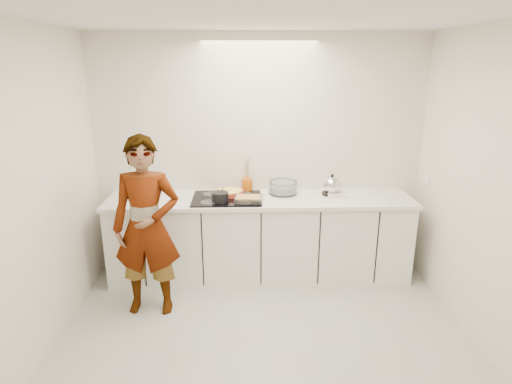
{
  "coord_description": "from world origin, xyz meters",
  "views": [
    {
      "loc": [
        -0.17,
        -3.02,
        2.31
      ],
      "look_at": [
        -0.05,
        1.05,
        1.05
      ],
      "focal_mm": 30.0,
      "sensor_mm": 36.0,
      "label": 1
    }
  ],
  "objects_px": {
    "tart_dish": "(230,192)",
    "saucepan": "(220,197)",
    "hob": "(227,198)",
    "cook": "(147,227)",
    "mixing_bowl": "(283,188)",
    "baking_dish": "(249,199)",
    "kettle": "(332,186)",
    "utensil_crock": "(247,185)"
  },
  "relations": [
    {
      "from": "kettle",
      "to": "utensil_crock",
      "type": "xyz_separation_m",
      "value": [
        -0.91,
        0.16,
        -0.03
      ]
    },
    {
      "from": "tart_dish",
      "to": "baking_dish",
      "type": "xyz_separation_m",
      "value": [
        0.2,
        -0.25,
        0.0
      ]
    },
    {
      "from": "hob",
      "to": "utensil_crock",
      "type": "distance_m",
      "value": 0.36
    },
    {
      "from": "baking_dish",
      "to": "mixing_bowl",
      "type": "xyz_separation_m",
      "value": [
        0.38,
        0.31,
        0.02
      ]
    },
    {
      "from": "mixing_bowl",
      "to": "kettle",
      "type": "xyz_separation_m",
      "value": [
        0.52,
        -0.05,
        0.03
      ]
    },
    {
      "from": "hob",
      "to": "baking_dish",
      "type": "height_order",
      "value": "baking_dish"
    },
    {
      "from": "cook",
      "to": "saucepan",
      "type": "bearing_deg",
      "value": 38.66
    },
    {
      "from": "tart_dish",
      "to": "mixing_bowl",
      "type": "distance_m",
      "value": 0.58
    },
    {
      "from": "baking_dish",
      "to": "kettle",
      "type": "xyz_separation_m",
      "value": [
        0.9,
        0.26,
        0.05
      ]
    },
    {
      "from": "tart_dish",
      "to": "kettle",
      "type": "bearing_deg",
      "value": 0.54
    },
    {
      "from": "baking_dish",
      "to": "tart_dish",
      "type": "bearing_deg",
      "value": 129.12
    },
    {
      "from": "saucepan",
      "to": "kettle",
      "type": "xyz_separation_m",
      "value": [
        1.19,
        0.24,
        0.04
      ]
    },
    {
      "from": "tart_dish",
      "to": "utensil_crock",
      "type": "xyz_separation_m",
      "value": [
        0.19,
        0.17,
        0.03
      ]
    },
    {
      "from": "hob",
      "to": "cook",
      "type": "distance_m",
      "value": 0.94
    },
    {
      "from": "tart_dish",
      "to": "saucepan",
      "type": "bearing_deg",
      "value": -111.67
    },
    {
      "from": "utensil_crock",
      "to": "cook",
      "type": "bearing_deg",
      "value": -136.06
    },
    {
      "from": "mixing_bowl",
      "to": "saucepan",
      "type": "bearing_deg",
      "value": -157.08
    },
    {
      "from": "utensil_crock",
      "to": "cook",
      "type": "height_order",
      "value": "cook"
    },
    {
      "from": "tart_dish",
      "to": "baking_dish",
      "type": "height_order",
      "value": "baking_dish"
    },
    {
      "from": "tart_dish",
      "to": "kettle",
      "type": "relative_size",
      "value": 1.33
    },
    {
      "from": "mixing_bowl",
      "to": "utensil_crock",
      "type": "relative_size",
      "value": 2.68
    },
    {
      "from": "tart_dish",
      "to": "utensil_crock",
      "type": "relative_size",
      "value": 2.27
    },
    {
      "from": "baking_dish",
      "to": "cook",
      "type": "xyz_separation_m",
      "value": [
        -0.94,
        -0.48,
        -0.11
      ]
    },
    {
      "from": "baking_dish",
      "to": "utensil_crock",
      "type": "relative_size",
      "value": 2.11
    },
    {
      "from": "tart_dish",
      "to": "cook",
      "type": "relative_size",
      "value": 0.19
    },
    {
      "from": "saucepan",
      "to": "mixing_bowl",
      "type": "height_order",
      "value": "saucepan"
    },
    {
      "from": "tart_dish",
      "to": "baking_dish",
      "type": "distance_m",
      "value": 0.32
    },
    {
      "from": "tart_dish",
      "to": "baking_dish",
      "type": "bearing_deg",
      "value": -50.88
    },
    {
      "from": "kettle",
      "to": "tart_dish",
      "type": "bearing_deg",
      "value": -179.46
    },
    {
      "from": "saucepan",
      "to": "hob",
      "type": "bearing_deg",
      "value": 60.33
    },
    {
      "from": "mixing_bowl",
      "to": "utensil_crock",
      "type": "distance_m",
      "value": 0.4
    },
    {
      "from": "hob",
      "to": "utensil_crock",
      "type": "relative_size",
      "value": 5.06
    },
    {
      "from": "cook",
      "to": "tart_dish",
      "type": "bearing_deg",
      "value": 45.59
    },
    {
      "from": "mixing_bowl",
      "to": "cook",
      "type": "bearing_deg",
      "value": -149.3
    },
    {
      "from": "mixing_bowl",
      "to": "utensil_crock",
      "type": "height_order",
      "value": "same"
    },
    {
      "from": "baking_dish",
      "to": "utensil_crock",
      "type": "xyz_separation_m",
      "value": [
        -0.01,
        0.42,
        0.03
      ]
    },
    {
      "from": "tart_dish",
      "to": "cook",
      "type": "bearing_deg",
      "value": -135.45
    },
    {
      "from": "mixing_bowl",
      "to": "cook",
      "type": "xyz_separation_m",
      "value": [
        -1.32,
        -0.78,
        -0.13
      ]
    },
    {
      "from": "saucepan",
      "to": "baking_dish",
      "type": "relative_size",
      "value": 0.74
    },
    {
      "from": "saucepan",
      "to": "baking_dish",
      "type": "bearing_deg",
      "value": -4.37
    },
    {
      "from": "hob",
      "to": "saucepan",
      "type": "xyz_separation_m",
      "value": [
        -0.07,
        -0.11,
        0.06
      ]
    },
    {
      "from": "tart_dish",
      "to": "hob",
      "type": "bearing_deg",
      "value": -102.6
    }
  ]
}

